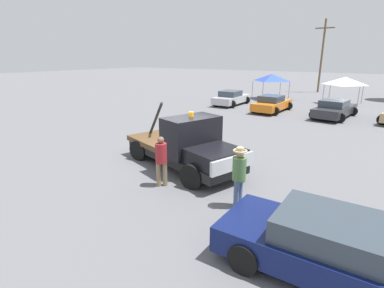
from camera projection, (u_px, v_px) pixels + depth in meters
ground_plane at (182, 166)px, 12.46m from camera, size 160.00×160.00×0.00m
tow_truck at (187, 147)px, 11.93m from camera, size 6.10×3.65×2.51m
foreground_car at (339, 250)px, 6.04m from camera, size 5.06×2.15×1.34m
person_near_truck at (239, 173)px, 8.82m from camera, size 0.42×0.42×1.89m
person_at_hood at (161, 158)px, 10.31m from camera, size 0.40×0.40×1.79m
parked_car_silver at (231, 98)px, 27.76m from camera, size 2.44×4.55×1.34m
parked_car_orange at (272, 104)px, 24.46m from camera, size 2.46×4.59×1.34m
parked_car_charcoal at (334, 109)px, 22.03m from camera, size 2.80×5.01×1.34m
canopy_tent_blue at (272, 78)px, 31.33m from camera, size 3.01×3.01×2.59m
canopy_tent_white at (345, 81)px, 27.65m from camera, size 2.97×2.97×2.54m
utility_pole at (322, 54)px, 36.44m from camera, size 2.20×0.24×8.63m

